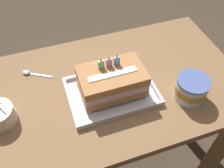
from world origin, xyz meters
The scene contains 6 objects.
ground_plane centered at (0.00, 0.00, 0.00)m, with size 8.00×8.00×0.00m, color #4C3D2D.
dining_table centered at (0.00, 0.00, 0.63)m, with size 1.10×0.65×0.76m.
foil_tray centered at (-0.02, -0.04, 0.76)m, with size 0.35×0.25×0.02m.
birthday_cake centered at (-0.02, -0.04, 0.83)m, with size 0.25×0.16×0.15m.
ice_cream_tub centered at (0.27, -0.16, 0.80)m, with size 0.13×0.13×0.10m.
serving_spoon_near_tray centered at (-0.32, 0.17, 0.76)m, with size 0.13×0.08×0.01m.
Camera 1 is at (-0.22, -0.64, 1.54)m, focal length 40.16 mm.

